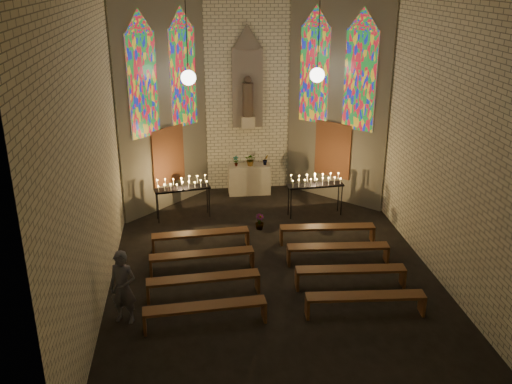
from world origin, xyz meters
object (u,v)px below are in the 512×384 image
votive_stand_left (182,186)px  visitor (123,287)px  altar (249,179)px  votive_stand_right (316,182)px  aisle_flower_pot (260,222)px

votive_stand_left → visitor: 5.52m
altar → votive_stand_right: 2.83m
altar → aisle_flower_pot: (-0.01, -2.92, -0.27)m
altar → aisle_flower_pot: 2.93m
votive_stand_left → votive_stand_right: bearing=-13.9°
votive_stand_left → visitor: visitor is taller
votive_stand_left → visitor: bearing=-113.6°
aisle_flower_pot → votive_stand_right: (1.82, 0.83, 0.85)m
votive_stand_right → aisle_flower_pot: bearing=-159.5°
altar → visitor: (-3.47, -7.22, 0.33)m
visitor → votive_stand_left: bearing=95.8°
aisle_flower_pot → visitor: size_ratio=0.28×
altar → votive_stand_left: (-2.22, -1.85, 0.55)m
votive_stand_right → visitor: bearing=-139.8°
altar → visitor: bearing=-115.6°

